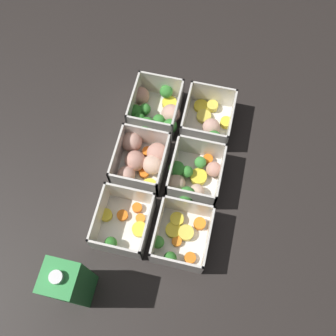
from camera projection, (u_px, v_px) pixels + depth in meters
name	position (u px, v px, depth m)	size (l,w,h in m)	color
ground_plane	(168.00, 172.00, 0.96)	(4.00, 4.00, 0.00)	#282321
container_near_left	(180.00, 237.00, 0.87)	(0.14, 0.12, 0.08)	silver
container_near_center	(192.00, 177.00, 0.92)	(0.14, 0.14, 0.08)	silver
container_near_right	(209.00, 122.00, 0.98)	(0.14, 0.13, 0.08)	silver
container_far_left	(123.00, 223.00, 0.88)	(0.14, 0.13, 0.08)	silver
container_far_center	(141.00, 160.00, 0.94)	(0.15, 0.13, 0.08)	silver
container_far_right	(155.00, 110.00, 0.99)	(0.14, 0.15, 0.08)	silver
juice_carton	(70.00, 284.00, 0.76)	(0.07, 0.07, 0.20)	green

